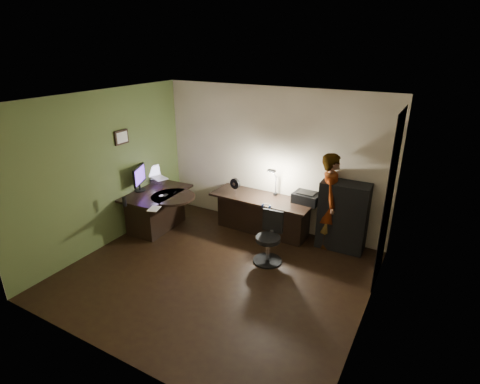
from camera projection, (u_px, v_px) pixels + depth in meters
The scene contains 27 objects.
floor at pixel (216, 274), 5.93m from camera, with size 4.50×4.00×0.01m, color black.
ceiling at pixel (211, 100), 4.92m from camera, with size 4.50×4.00×0.01m, color silver.
wall_back at pixel (272, 160), 7.05m from camera, with size 4.50×0.01×2.70m, color #C1B193.
wall_front at pixel (106, 261), 3.80m from camera, with size 4.50×0.01×2.70m, color #C1B193.
wall_left at pixel (104, 171), 6.44m from camera, with size 0.01×4.00×2.70m, color #C1B193.
wall_right at pixel (375, 231), 4.40m from camera, with size 0.01×4.00×2.70m, color #C1B193.
green_wall_overlay at pixel (104, 171), 6.44m from camera, with size 0.00×4.00×2.70m, color #4D5F2E.
arched_doorway at pixel (389, 201), 5.36m from camera, with size 0.01×0.90×2.60m, color black.
french_door at pixel (359, 275), 4.08m from camera, with size 0.02×0.92×2.10m, color white.
framed_picture at pixel (121, 137), 6.61m from camera, with size 0.04×0.30×0.25m, color black.
desk_left at pixel (158, 210), 7.25m from camera, with size 0.81×1.32×0.76m, color black.
desk_right at pixel (261, 215), 7.10m from camera, with size 1.93×0.68×0.72m, color black.
cabinet at pixel (343, 216), 6.47m from camera, with size 0.82×0.41×1.22m, color black.
laptop_stand at pixel (158, 181), 7.53m from camera, with size 0.25×0.21×0.11m, color silver.
laptop at pixel (159, 173), 7.44m from camera, with size 0.34×0.32×0.24m, color silver.
monitor at pixel (139, 182), 7.10m from camera, with size 0.11×0.54×0.35m, color black.
mouse at pixel (161, 196), 6.88m from camera, with size 0.06×0.10×0.04m, color silver.
phone at pixel (165, 195), 6.93m from camera, with size 0.07×0.14×0.01m, color black.
pen at pixel (175, 192), 7.07m from camera, with size 0.01×0.13×0.01m, color black.
speaker at pixel (124, 202), 6.46m from camera, with size 0.07×0.07×0.17m, color black.
notepad at pixel (154, 209), 6.37m from camera, with size 0.17×0.23×0.01m, color silver.
desk_fan at pixel (235, 186), 7.09m from camera, with size 0.21×0.11×0.32m, color black.
headphones at pixel (266, 206), 6.53m from camera, with size 0.17×0.07×0.08m, color navy.
printer at pixel (307, 197), 6.72m from camera, with size 0.46×0.36×0.21m, color black.
desk_lamp at pixel (276, 181), 6.95m from camera, with size 0.15×0.28×0.61m, color black.
office_chair at pixel (268, 239), 6.10m from camera, with size 0.48×0.48×0.86m, color black.
person at pixel (330, 201), 6.48m from camera, with size 0.61×0.41×1.71m, color #D8A88C.
Camera 1 is at (2.78, -4.19, 3.42)m, focal length 28.00 mm.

